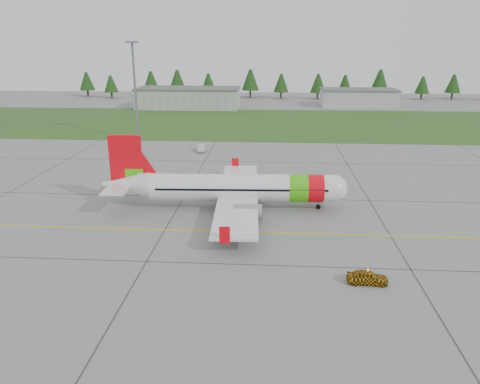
{
  "coord_description": "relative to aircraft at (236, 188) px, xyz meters",
  "views": [
    {
      "loc": [
        -3.21,
        -40.16,
        20.19
      ],
      "look_at": [
        -6.83,
        12.78,
        3.14
      ],
      "focal_mm": 35.0,
      "sensor_mm": 36.0,
      "label": 1
    }
  ],
  "objects": [
    {
      "name": "grass_strip",
      "position": [
        7.58,
        66.25,
        -2.69
      ],
      "size": [
        320.0,
        50.0,
        0.03
      ],
      "primitive_type": "cube",
      "color": "#30561E",
      "rests_on": "ground"
    },
    {
      "name": "follow_me_car",
      "position": [
        12.99,
        -18.63,
        -0.92
      ],
      "size": [
        1.27,
        1.48,
        3.56
      ],
      "primitive_type": "imported",
      "rotation": [
        0.0,
        0.0,
        1.53
      ],
      "color": "orange",
      "rests_on": "ground"
    },
    {
      "name": "ground",
      "position": [
        7.58,
        -15.75,
        -2.7
      ],
      "size": [
        320.0,
        320.0,
        0.0
      ],
      "primitive_type": "plane",
      "color": "gray",
      "rests_on": "ground"
    },
    {
      "name": "aircraft",
      "position": [
        0.0,
        0.0,
        0.0
      ],
      "size": [
        30.94,
        28.46,
        9.37
      ],
      "rotation": [
        0.0,
        0.0,
        0.04
      ],
      "color": "silver",
      "rests_on": "ground"
    },
    {
      "name": "service_van",
      "position": [
        -9.13,
        32.07,
        -0.67
      ],
      "size": [
        1.56,
        1.49,
        4.06
      ],
      "primitive_type": "imported",
      "rotation": [
        0.0,
        0.0,
        0.12
      ],
      "color": "silver",
      "rests_on": "ground"
    },
    {
      "name": "treeline",
      "position": [
        7.58,
        122.25,
        2.3
      ],
      "size": [
        160.0,
        8.0,
        10.0
      ],
      "primitive_type": null,
      "color": "#1C3F14",
      "rests_on": "ground"
    },
    {
      "name": "hangar_west",
      "position": [
        -22.42,
        94.25,
        0.3
      ],
      "size": [
        32.0,
        14.0,
        6.0
      ],
      "primitive_type": "cube",
      "color": "#A8A8A3",
      "rests_on": "ground"
    },
    {
      "name": "floodlight_mast",
      "position": [
        -24.42,
        42.25,
        7.3
      ],
      "size": [
        0.5,
        0.5,
        20.0
      ],
      "primitive_type": "cylinder",
      "color": "slate",
      "rests_on": "ground"
    },
    {
      "name": "hangar_east",
      "position": [
        32.58,
        102.25,
        -0.1
      ],
      "size": [
        24.0,
        12.0,
        5.2
      ],
      "primitive_type": "cube",
      "color": "#A8A8A3",
      "rests_on": "ground"
    },
    {
      "name": "taxi_guideline",
      "position": [
        7.58,
        -7.75,
        -2.69
      ],
      "size": [
        120.0,
        0.25,
        0.02
      ],
      "primitive_type": "cube",
      "color": "gold",
      "rests_on": "ground"
    }
  ]
}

